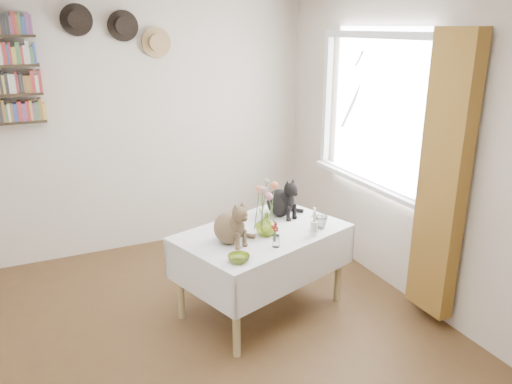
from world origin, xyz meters
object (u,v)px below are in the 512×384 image
dining_table (262,251)px  flower_vase (266,224)px  tabby_cat (228,221)px  black_cat (280,196)px

dining_table → flower_vase: flower_vase is taller
tabby_cat → flower_vase: tabby_cat is taller
dining_table → tabby_cat: bearing=-165.8°
black_cat → flower_vase: bearing=-148.1°
dining_table → black_cat: 0.51m
black_cat → flower_vase: (-0.29, -0.33, -0.08)m
tabby_cat → black_cat: 0.68m
tabby_cat → flower_vase: size_ratio=1.93×
tabby_cat → dining_table: bearing=-7.2°
tabby_cat → black_cat: size_ratio=0.99×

